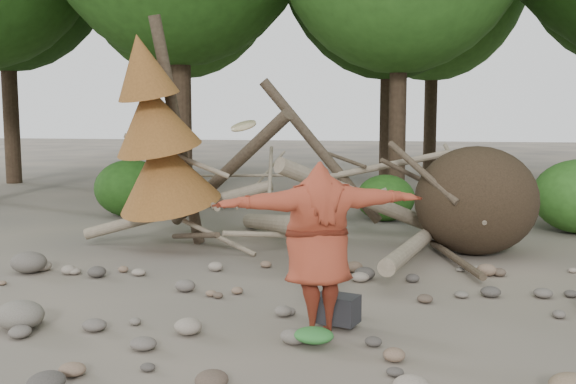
# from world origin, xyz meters

# --- Properties ---
(ground) EXTENTS (120.00, 120.00, 0.00)m
(ground) POSITION_xyz_m (0.00, 0.00, 0.00)
(ground) COLOR #514C44
(ground) RESTS_ON ground
(deadfall_pile) EXTENTS (8.55, 5.24, 3.30)m
(deadfall_pile) POSITION_xyz_m (2.02, 4.24, 0.95)
(deadfall_pile) COLOR #332619
(deadfall_pile) RESTS_ON ground
(dead_conifer) EXTENTS (2.06, 2.16, 4.35)m
(dead_conifer) POSITION_xyz_m (-3.12, 3.37, 2.11)
(dead_conifer) COLOR #4C3F30
(dead_conifer) RESTS_ON ground
(bush_left) EXTENTS (1.80, 1.80, 1.44)m
(bush_left) POSITION_xyz_m (-5.50, 7.20, 0.72)
(bush_left) COLOR #1F4913
(bush_left) RESTS_ON ground
(bush_mid) EXTENTS (1.40, 1.40, 1.12)m
(bush_mid) POSITION_xyz_m (0.80, 7.80, 0.56)
(bush_mid) COLOR #295C1A
(bush_mid) RESTS_ON ground
(frisbee_thrower) EXTENTS (2.43, 1.60, 2.40)m
(frisbee_thrower) POSITION_xyz_m (0.49, -0.72, 1.05)
(frisbee_thrower) COLOR maroon
(frisbee_thrower) RESTS_ON ground
(backpack) EXTENTS (0.57, 0.45, 0.33)m
(backpack) POSITION_xyz_m (0.65, -0.27, 0.17)
(backpack) COLOR black
(backpack) RESTS_ON ground
(cloth_green) EXTENTS (0.44, 0.37, 0.16)m
(cloth_green) POSITION_xyz_m (0.49, -0.99, 0.08)
(cloth_green) COLOR #2C6F2D
(cloth_green) RESTS_ON ground
(cloth_orange) EXTENTS (0.29, 0.24, 0.11)m
(cloth_orange) POSITION_xyz_m (0.70, -0.29, 0.05)
(cloth_orange) COLOR #A4651C
(cloth_orange) RESTS_ON ground
(boulder_front_left) EXTENTS (0.57, 0.52, 0.34)m
(boulder_front_left) POSITION_xyz_m (-3.01, -1.11, 0.17)
(boulder_front_left) COLOR #6E675B
(boulder_front_left) RESTS_ON ground
(boulder_mid_left) EXTENTS (0.58, 0.52, 0.35)m
(boulder_mid_left) POSITION_xyz_m (-4.55, 1.39, 0.17)
(boulder_mid_left) COLOR #5C554D
(boulder_mid_left) RESTS_ON ground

